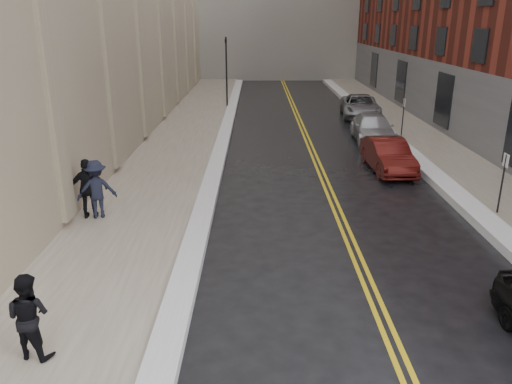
{
  "coord_description": "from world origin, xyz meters",
  "views": [
    {
      "loc": [
        -0.37,
        -7.94,
        6.43
      ],
      "look_at": [
        -0.38,
        5.96,
        1.6
      ],
      "focal_mm": 35.0,
      "sensor_mm": 36.0,
      "label": 1
    }
  ],
  "objects_px": {
    "car_silver_far": "(360,106)",
    "pedestrian_a": "(29,316)",
    "pedestrian_c": "(88,189)",
    "car_silver_near": "(373,128)",
    "pedestrian_b": "(96,189)",
    "car_maroon": "(388,155)"
  },
  "relations": [
    {
      "from": "car_silver_far",
      "to": "pedestrian_a",
      "type": "distance_m",
      "value": 28.6
    },
    {
      "from": "pedestrian_a",
      "to": "pedestrian_c",
      "type": "distance_m",
      "value": 7.32
    },
    {
      "from": "pedestrian_a",
      "to": "pedestrian_c",
      "type": "bearing_deg",
      "value": -66.9
    },
    {
      "from": "pedestrian_c",
      "to": "car_silver_near",
      "type": "bearing_deg",
      "value": -144.01
    },
    {
      "from": "pedestrian_b",
      "to": "pedestrian_c",
      "type": "height_order",
      "value": "pedestrian_c"
    },
    {
      "from": "car_silver_near",
      "to": "car_silver_far",
      "type": "bearing_deg",
      "value": 86.99
    },
    {
      "from": "car_silver_far",
      "to": "pedestrian_a",
      "type": "bearing_deg",
      "value": -108.12
    },
    {
      "from": "car_maroon",
      "to": "pedestrian_c",
      "type": "height_order",
      "value": "pedestrian_c"
    },
    {
      "from": "pedestrian_a",
      "to": "pedestrian_c",
      "type": "height_order",
      "value": "pedestrian_c"
    },
    {
      "from": "car_silver_near",
      "to": "car_silver_far",
      "type": "xyz_separation_m",
      "value": [
        0.77,
        7.4,
        0.01
      ]
    },
    {
      "from": "car_silver_far",
      "to": "pedestrian_b",
      "type": "relative_size",
      "value": 2.74
    },
    {
      "from": "car_maroon",
      "to": "car_silver_far",
      "type": "relative_size",
      "value": 0.81
    },
    {
      "from": "car_silver_far",
      "to": "pedestrian_b",
      "type": "bearing_deg",
      "value": -117.68
    },
    {
      "from": "pedestrian_c",
      "to": "pedestrian_a",
      "type": "bearing_deg",
      "value": 90.92
    },
    {
      "from": "car_silver_near",
      "to": "car_maroon",
      "type": "bearing_deg",
      "value": -92.86
    },
    {
      "from": "car_silver_far",
      "to": "pedestrian_c",
      "type": "xyz_separation_m",
      "value": [
        -12.69,
        -18.93,
        0.41
      ]
    },
    {
      "from": "pedestrian_a",
      "to": "car_maroon",
      "type": "bearing_deg",
      "value": -113.71
    },
    {
      "from": "pedestrian_a",
      "to": "pedestrian_b",
      "type": "height_order",
      "value": "pedestrian_b"
    },
    {
      "from": "car_maroon",
      "to": "pedestrian_b",
      "type": "height_order",
      "value": "pedestrian_b"
    },
    {
      "from": "car_silver_near",
      "to": "pedestrian_b",
      "type": "height_order",
      "value": "pedestrian_b"
    },
    {
      "from": "car_silver_far",
      "to": "pedestrian_c",
      "type": "bearing_deg",
      "value": -118.14
    },
    {
      "from": "car_silver_near",
      "to": "pedestrian_b",
      "type": "distance_m",
      "value": 16.39
    }
  ]
}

